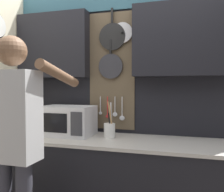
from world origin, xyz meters
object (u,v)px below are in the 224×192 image
microwave (67,121)px  person (14,133)px  utensil_crock (110,129)px  knife_block (32,123)px

microwave → person: person is taller
utensil_crock → person: size_ratio=0.19×
microwave → utensil_crock: utensil_crock is taller
knife_block → person: size_ratio=0.16×
microwave → knife_block: bearing=179.9°
microwave → knife_block: microwave is taller
utensil_crock → person: bearing=-124.6°
knife_block → person: person is taller
microwave → utensil_crock: bearing=0.3°
microwave → person: 0.75m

